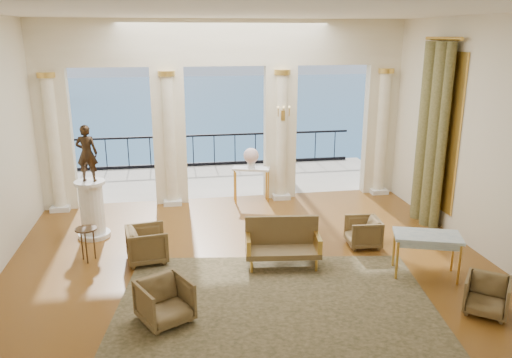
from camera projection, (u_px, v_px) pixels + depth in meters
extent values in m
plane|color=#542F13|center=(250.00, 262.00, 9.41)|extent=(9.00, 9.00, 0.00)
plane|color=#EBE2C5|center=(312.00, 230.00, 4.99)|extent=(9.00, 0.00, 9.00)
plane|color=#EBE2C5|center=(482.00, 137.00, 9.51)|extent=(0.00, 8.00, 8.00)
plane|color=white|center=(249.00, 11.00, 8.15)|extent=(9.00, 9.00, 0.00)
cube|color=beige|center=(224.00, 42.00, 11.95)|extent=(9.00, 0.30, 1.10)
cube|color=beige|center=(55.00, 140.00, 11.91)|extent=(0.80, 0.30, 3.40)
cylinder|color=beige|center=(54.00, 146.00, 11.77)|extent=(0.28, 0.28, 3.20)
cylinder|color=gold|center=(46.00, 75.00, 11.31)|extent=(0.40, 0.40, 0.12)
cube|color=silver|center=(61.00, 208.00, 12.20)|extent=(0.45, 0.45, 0.12)
cube|color=beige|center=(170.00, 137.00, 12.35)|extent=(0.80, 0.30, 3.40)
cylinder|color=beige|center=(170.00, 142.00, 12.21)|extent=(0.28, 0.28, 3.20)
cylinder|color=gold|center=(166.00, 73.00, 11.75)|extent=(0.40, 0.40, 0.12)
cube|color=silver|center=(173.00, 202.00, 12.64)|extent=(0.45, 0.45, 0.12)
cube|color=beige|center=(280.00, 133.00, 12.81)|extent=(0.80, 0.30, 3.40)
cylinder|color=beige|center=(281.00, 138.00, 12.66)|extent=(0.28, 0.28, 3.20)
cylinder|color=gold|center=(282.00, 72.00, 12.20)|extent=(0.40, 0.40, 0.12)
cube|color=silver|center=(281.00, 196.00, 13.09)|extent=(0.45, 0.45, 0.12)
cube|color=beige|center=(379.00, 130.00, 13.24)|extent=(0.80, 0.30, 3.40)
cylinder|color=beige|center=(382.00, 135.00, 13.10)|extent=(0.28, 0.28, 3.20)
cylinder|color=gold|center=(386.00, 71.00, 12.64)|extent=(0.40, 0.40, 0.12)
cube|color=silver|center=(378.00, 191.00, 13.53)|extent=(0.45, 0.45, 0.12)
cube|color=#B3A796|center=(219.00, 180.00, 14.91)|extent=(10.00, 3.60, 0.10)
cube|color=black|center=(214.00, 135.00, 16.13)|extent=(9.00, 0.06, 0.06)
cube|color=black|center=(215.00, 164.00, 16.40)|extent=(9.00, 0.06, 0.10)
cylinder|color=black|center=(214.00, 150.00, 16.27)|extent=(0.03, 0.03, 1.00)
cylinder|color=black|center=(84.00, 155.00, 15.61)|extent=(0.03, 0.03, 1.00)
cylinder|color=black|center=(335.00, 146.00, 16.94)|extent=(0.03, 0.03, 1.00)
cylinder|color=#4C3823|center=(280.00, 103.00, 15.39)|extent=(0.20, 0.20, 4.20)
plane|color=#27557E|center=(181.00, 112.00, 67.87)|extent=(160.00, 160.00, 0.00)
cylinder|color=#4E4D25|center=(442.00, 139.00, 10.54)|extent=(0.26, 0.26, 4.00)
cylinder|color=#4E4D25|center=(430.00, 135.00, 10.96)|extent=(0.32, 0.32, 4.00)
cylinder|color=#4E4D25|center=(422.00, 132.00, 11.39)|extent=(0.26, 0.26, 4.00)
cylinder|color=gold|center=(444.00, 39.00, 10.40)|extent=(0.08, 1.40, 0.08)
cube|color=gold|center=(439.00, 131.00, 10.97)|extent=(0.04, 1.60, 3.40)
cube|color=gold|center=(283.00, 116.00, 12.36)|extent=(0.10, 0.04, 0.25)
cylinder|color=gold|center=(278.00, 112.00, 12.24)|extent=(0.02, 0.02, 0.22)
cylinder|color=gold|center=(284.00, 112.00, 12.26)|extent=(0.02, 0.02, 0.22)
cylinder|color=gold|center=(289.00, 112.00, 12.28)|extent=(0.02, 0.02, 0.22)
cube|color=#2D2F19|center=(277.00, 311.00, 7.72)|extent=(5.50, 4.56, 0.02)
imported|color=#43311B|center=(165.00, 300.00, 7.37)|extent=(0.93, 0.91, 0.72)
imported|color=#43311B|center=(487.00, 294.00, 7.62)|extent=(0.85, 0.85, 0.64)
imported|color=#43311B|center=(363.00, 231.00, 10.05)|extent=(0.65, 0.69, 0.65)
imported|color=#43311B|center=(147.00, 243.00, 9.36)|extent=(0.77, 0.81, 0.74)
cube|color=#43311B|center=(283.00, 252.00, 9.13)|extent=(1.42, 0.71, 0.10)
cube|color=#43311B|center=(282.00, 230.00, 9.29)|extent=(1.36, 0.24, 0.56)
cube|color=gold|center=(248.00, 243.00, 9.05)|extent=(0.15, 0.56, 0.26)
cube|color=gold|center=(318.00, 242.00, 9.11)|extent=(0.15, 0.56, 0.26)
cylinder|color=gold|center=(251.00, 267.00, 8.94)|extent=(0.05, 0.05, 0.25)
cylinder|color=gold|center=(316.00, 265.00, 9.00)|extent=(0.05, 0.05, 0.25)
cylinder|color=gold|center=(250.00, 256.00, 9.36)|extent=(0.05, 0.05, 0.25)
cylinder|color=gold|center=(312.00, 255.00, 9.42)|extent=(0.05, 0.05, 0.25)
cube|color=#A0BAC8|center=(428.00, 236.00, 8.70)|extent=(1.27, 0.95, 0.05)
cylinder|color=gold|center=(397.00, 261.00, 8.64)|extent=(0.05, 0.05, 0.73)
cylinder|color=gold|center=(459.00, 265.00, 8.49)|extent=(0.05, 0.05, 0.73)
cylinder|color=gold|center=(394.00, 248.00, 9.13)|extent=(0.05, 0.05, 0.73)
cylinder|color=gold|center=(453.00, 252.00, 8.97)|extent=(0.05, 0.05, 0.73)
cylinder|color=silver|center=(95.00, 234.00, 10.60)|extent=(0.67, 0.67, 0.09)
cylinder|color=silver|center=(92.00, 209.00, 10.44)|extent=(0.49, 0.49, 1.07)
cylinder|color=silver|center=(90.00, 183.00, 10.28)|extent=(0.63, 0.63, 0.07)
imported|color=#2F2115|center=(87.00, 153.00, 10.11)|extent=(0.46, 0.33, 1.18)
cube|color=silver|center=(251.00, 169.00, 12.63)|extent=(1.00, 0.64, 0.05)
cylinder|color=gold|center=(234.00, 186.00, 12.68)|extent=(0.05, 0.05, 0.84)
cylinder|color=gold|center=(267.00, 188.00, 12.57)|extent=(0.05, 0.05, 0.84)
cylinder|color=gold|center=(236.00, 183.00, 12.93)|extent=(0.05, 0.05, 0.84)
cylinder|color=gold|center=(268.00, 185.00, 12.81)|extent=(0.05, 0.05, 0.84)
cylinder|color=silver|center=(251.00, 163.00, 12.58)|extent=(0.19, 0.19, 0.24)
sphere|color=#CC9297|center=(251.00, 156.00, 12.53)|extent=(0.39, 0.39, 0.39)
cylinder|color=black|center=(86.00, 229.00, 9.30)|extent=(0.40, 0.40, 0.03)
cylinder|color=black|center=(94.00, 243.00, 9.47)|extent=(0.03, 0.03, 0.63)
cylinder|color=black|center=(82.00, 244.00, 9.44)|extent=(0.03, 0.03, 0.63)
cylinder|color=black|center=(86.00, 248.00, 9.27)|extent=(0.03, 0.03, 0.63)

